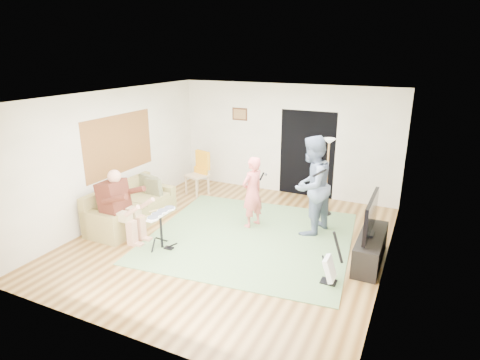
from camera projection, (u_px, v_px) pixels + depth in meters
name	position (u px, v px, depth m)	size (l,w,h in m)	color
floor	(232.00, 240.00, 7.66)	(6.00, 6.00, 0.00)	brown
walls	(231.00, 172.00, 7.24)	(5.50, 6.00, 2.70)	silver
ceiling	(231.00, 96.00, 6.82)	(6.00, 6.00, 0.00)	white
window_blinds	(119.00, 144.00, 8.47)	(2.05, 2.05, 0.00)	#98602E
doorway	(307.00, 154.00, 9.68)	(2.10, 2.10, 0.00)	black
picture_frame	(240.00, 114.00, 10.15)	(0.42, 0.03, 0.32)	#3F2314
area_rug	(251.00, 236.00, 7.77)	(3.72, 3.56, 0.02)	#5D804E
sofa	(129.00, 210.00, 8.34)	(0.83, 2.01, 0.81)	#96864B
drummer	(123.00, 213.00, 7.53)	(0.89, 0.50, 1.37)	#512216
drum_kit	(161.00, 232.00, 7.24)	(0.39, 0.71, 0.73)	black
singer	(252.00, 192.00, 8.02)	(0.54, 0.35, 1.47)	#E06461
microphone	(262.00, 176.00, 7.83)	(0.06, 0.06, 0.24)	black
guitarist	(311.00, 186.00, 7.68)	(0.94, 0.74, 1.94)	slate
guitar_held	(323.00, 169.00, 7.49)	(0.12, 0.60, 0.26)	white
guitar_spare	(330.00, 269.00, 6.15)	(0.32, 0.29, 0.89)	black
torchiere_lamp	(328.00, 163.00, 8.49)	(0.30, 0.30, 1.70)	black
dining_chair	(198.00, 179.00, 9.97)	(0.57, 0.60, 1.08)	tan
tv_cabinet	(370.00, 248.00, 6.79)	(0.40, 1.40, 0.50)	black
television	(371.00, 215.00, 6.62)	(0.06, 1.20, 0.63)	black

